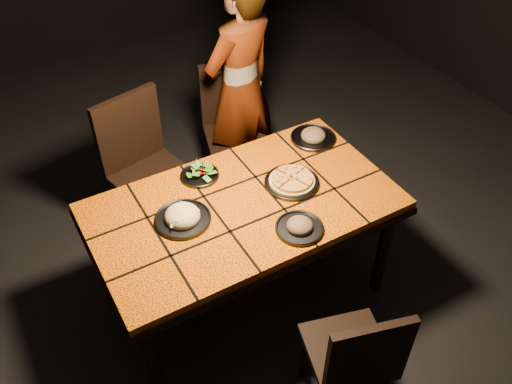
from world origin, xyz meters
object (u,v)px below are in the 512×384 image
diner (240,90)px  chair_far_right (234,121)px  dining_table (244,214)px  chair_near (356,356)px  plate_pizza (292,181)px  chair_far_left (143,161)px  plate_pasta (183,217)px

diner → chair_far_right: bearing=-77.3°
dining_table → chair_near: chair_near is taller
chair_near → plate_pizza: chair_near is taller
chair_near → chair_far_left: chair_far_left is taller
dining_table → chair_near: size_ratio=1.92×
chair_near → chair_far_left: size_ratio=0.85×
dining_table → chair_far_left: (-0.27, 0.83, -0.10)m
plate_pizza → diner: bearing=78.6°
dining_table → chair_far_left: size_ratio=1.64×
chair_near → chair_far_right: (0.38, 1.88, 0.05)m
dining_table → plate_pizza: size_ratio=5.02×
chair_near → dining_table: bearing=-69.3°
diner → chair_near: bearing=60.3°
chair_far_left → diner: bearing=-6.0°
chair_far_right → plate_pasta: 1.25m
dining_table → chair_near: (0.08, -0.91, -0.19)m
plate_pasta → diner: bearing=47.1°
chair_far_right → plate_pizza: 1.01m
chair_near → plate_pasta: 1.07m
chair_far_left → plate_pizza: (0.57, -0.83, 0.20)m
chair_near → diner: (0.41, 1.83, 0.32)m
chair_near → plate_pizza: 0.98m
chair_far_left → plate_pizza: bearing=-68.3°
dining_table → chair_far_left: 0.88m
chair_far_right → diner: (0.03, -0.05, 0.27)m
chair_far_left → diner: diner is taller
dining_table → plate_pizza: bearing=0.6°
chair_near → plate_pasta: (-0.41, 0.95, 0.29)m
dining_table → chair_near: bearing=-84.9°
plate_pasta → chair_far_left: bearing=85.6°
chair_far_left → plate_pasta: 0.82m
chair_near → plate_pizza: bearing=-88.3°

